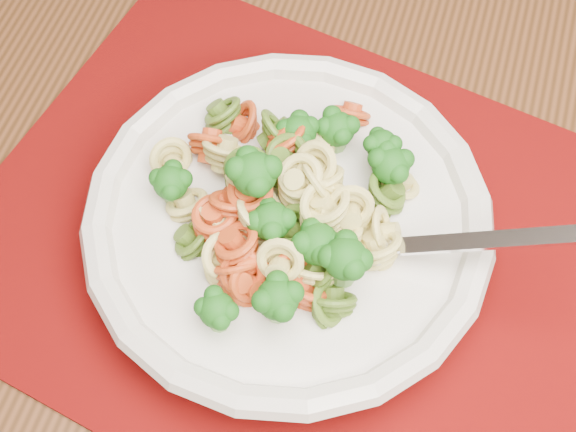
{
  "coord_description": "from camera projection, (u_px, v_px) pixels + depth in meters",
  "views": [
    {
      "loc": [
        -0.37,
        0.34,
        1.2
      ],
      "look_at": [
        -0.35,
        0.58,
        0.77
      ],
      "focal_mm": 50.0,
      "sensor_mm": 36.0,
      "label": 1
    }
  ],
  "objects": [
    {
      "name": "dining_table",
      "position": [
        383.0,
        204.0,
        0.66
      ],
      "size": [
        1.65,
        1.37,
        0.73
      ],
      "rotation": [
        0.0,
        0.0,
        -0.38
      ],
      "color": "#572F18",
      "rests_on": "ground"
    },
    {
      "name": "placemat",
      "position": [
        306.0,
        244.0,
        0.53
      ],
      "size": [
        0.55,
        0.52,
        0.0
      ],
      "primitive_type": "cube",
      "rotation": [
        0.0,
        0.0,
        -0.57
      ],
      "color": "#610704",
      "rests_on": "dining_table"
    },
    {
      "name": "pasta_bowl",
      "position": [
        288.0,
        224.0,
        0.5
      ],
      "size": [
        0.26,
        0.26,
        0.05
      ],
      "color": "beige",
      "rests_on": "placemat"
    },
    {
      "name": "pasta_broccoli_heap",
      "position": [
        288.0,
        211.0,
        0.49
      ],
      "size": [
        0.22,
        0.22,
        0.06
      ],
      "primitive_type": null,
      "color": "#D6C169",
      "rests_on": "pasta_bowl"
    },
    {
      "name": "fork",
      "position": [
        360.0,
        249.0,
        0.48
      ],
      "size": [
        0.18,
        0.06,
        0.08
      ],
      "primitive_type": null,
      "rotation": [
        0.0,
        -0.35,
        -0.19
      ],
      "color": "silver",
      "rests_on": "pasta_bowl"
    }
  ]
}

